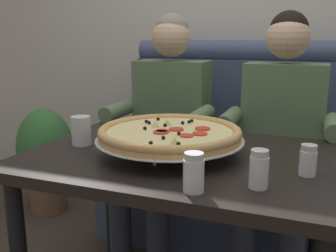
% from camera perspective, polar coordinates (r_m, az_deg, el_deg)
% --- Properties ---
extents(booth_bench, '(1.35, 0.78, 1.13)m').
position_cam_1_polar(booth_bench, '(2.32, 9.10, -5.79)').
color(booth_bench, '#424C6B').
rests_on(booth_bench, ground_plane).
extents(dining_table, '(1.14, 0.81, 0.72)m').
position_cam_1_polar(dining_table, '(1.45, 2.10, -7.82)').
color(dining_table, black).
rests_on(dining_table, ground_plane).
extents(diner_left, '(0.54, 0.64, 1.27)m').
position_cam_1_polar(diner_left, '(2.07, -0.39, 1.03)').
color(diner_left, '#2D3342').
rests_on(diner_left, ground_plane).
extents(diner_right, '(0.54, 0.64, 1.27)m').
position_cam_1_polar(diner_right, '(1.94, 16.57, -0.36)').
color(diner_right, '#2D3342').
rests_on(diner_right, ground_plane).
extents(pizza, '(0.55, 0.55, 0.11)m').
position_cam_1_polar(pizza, '(1.40, 0.25, -1.13)').
color(pizza, silver).
rests_on(pizza, dining_table).
extents(shaker_pepper_flakes, '(0.06, 0.06, 0.11)m').
position_cam_1_polar(shaker_pepper_flakes, '(1.07, 3.88, -7.41)').
color(shaker_pepper_flakes, white).
rests_on(shaker_pepper_flakes, dining_table).
extents(shaker_oregano, '(0.05, 0.05, 0.10)m').
position_cam_1_polar(shaker_oregano, '(1.27, 20.30, -5.16)').
color(shaker_oregano, white).
rests_on(shaker_oregano, dining_table).
extents(shaker_parmesan, '(0.06, 0.06, 0.11)m').
position_cam_1_polar(shaker_parmesan, '(1.12, 13.49, -6.73)').
color(shaker_parmesan, white).
rests_on(shaker_parmesan, dining_table).
extents(drinking_glass, '(0.08, 0.08, 0.12)m').
position_cam_1_polar(drinking_glass, '(1.56, -12.90, -0.95)').
color(drinking_glass, silver).
rests_on(drinking_glass, dining_table).
extents(potted_plant, '(0.36, 0.36, 0.70)m').
position_cam_1_polar(potted_plant, '(2.63, -17.91, -4.27)').
color(potted_plant, brown).
rests_on(potted_plant, ground_plane).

